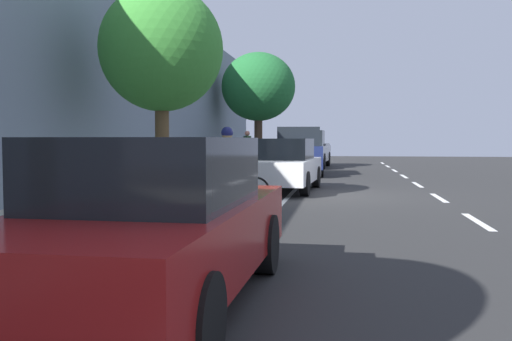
{
  "coord_description": "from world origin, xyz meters",
  "views": [
    {
      "loc": [
        -0.57,
        15.06,
        1.51
      ],
      "look_at": [
        1.08,
        4.38,
        0.9
      ],
      "focal_mm": 39.47,
      "sensor_mm": 36.0,
      "label": 1
    }
  ],
  "objects_px": {
    "parked_suv_dark_blue_second": "(299,150)",
    "parked_sedan_red_far": "(154,223)",
    "cyclist_with_backpack": "(226,157)",
    "fire_hydrant": "(273,158)",
    "parked_pickup_silver_nearest": "(308,151)",
    "bicycle_at_curb": "(232,191)",
    "pedestrian_on_phone": "(247,147)",
    "parked_sedan_white_mid": "(283,165)",
    "street_tree_near_cyclist": "(258,87)",
    "street_tree_mid_block": "(161,50)"
  },
  "relations": [
    {
      "from": "parked_sedan_red_far",
      "to": "bicycle_at_curb",
      "type": "distance_m",
      "value": 7.26
    },
    {
      "from": "parked_sedan_red_far",
      "to": "cyclist_with_backpack",
      "type": "distance_m",
      "value": 7.73
    },
    {
      "from": "cyclist_with_backpack",
      "to": "parked_sedan_white_mid",
      "type": "bearing_deg",
      "value": -103.87
    },
    {
      "from": "parked_sedan_white_mid",
      "to": "fire_hydrant",
      "type": "height_order",
      "value": "parked_sedan_white_mid"
    },
    {
      "from": "street_tree_mid_block",
      "to": "pedestrian_on_phone",
      "type": "relative_size",
      "value": 2.85
    },
    {
      "from": "parked_suv_dark_blue_second",
      "to": "cyclist_with_backpack",
      "type": "xyz_separation_m",
      "value": [
        0.8,
        11.12,
        0.07
      ]
    },
    {
      "from": "parked_sedan_white_mid",
      "to": "parked_sedan_red_far",
      "type": "xyz_separation_m",
      "value": [
        -0.03,
        11.38,
        0.0
      ]
    },
    {
      "from": "pedestrian_on_phone",
      "to": "cyclist_with_backpack",
      "type": "bearing_deg",
      "value": 97.71
    },
    {
      "from": "bicycle_at_curb",
      "to": "street_tree_mid_block",
      "type": "xyz_separation_m",
      "value": [
        1.84,
        -0.8,
        3.24
      ]
    },
    {
      "from": "bicycle_at_curb",
      "to": "fire_hydrant",
      "type": "bearing_deg",
      "value": -86.46
    },
    {
      "from": "parked_suv_dark_blue_second",
      "to": "fire_hydrant",
      "type": "height_order",
      "value": "parked_suv_dark_blue_second"
    },
    {
      "from": "parked_sedan_white_mid",
      "to": "fire_hydrant",
      "type": "distance_m",
      "value": 10.42
    },
    {
      "from": "cyclist_with_backpack",
      "to": "street_tree_near_cyclist",
      "type": "xyz_separation_m",
      "value": [
        1.62,
        -15.65,
        3.01
      ]
    },
    {
      "from": "parked_suv_dark_blue_second",
      "to": "parked_sedan_red_far",
      "type": "xyz_separation_m",
      "value": [
        -0.14,
        18.78,
        -0.27
      ]
    },
    {
      "from": "parked_suv_dark_blue_second",
      "to": "pedestrian_on_phone",
      "type": "height_order",
      "value": "parked_suv_dark_blue_second"
    },
    {
      "from": "bicycle_at_curb",
      "to": "parked_suv_dark_blue_second",
      "type": "bearing_deg",
      "value": -92.87
    },
    {
      "from": "parked_pickup_silver_nearest",
      "to": "fire_hydrant",
      "type": "distance_m",
      "value": 3.62
    },
    {
      "from": "parked_pickup_silver_nearest",
      "to": "pedestrian_on_phone",
      "type": "distance_m",
      "value": 4.37
    },
    {
      "from": "parked_sedan_white_mid",
      "to": "cyclist_with_backpack",
      "type": "xyz_separation_m",
      "value": [
        0.92,
        3.71,
        0.35
      ]
    },
    {
      "from": "parked_pickup_silver_nearest",
      "to": "bicycle_at_curb",
      "type": "bearing_deg",
      "value": 88.09
    },
    {
      "from": "parked_sedan_red_far",
      "to": "street_tree_mid_block",
      "type": "relative_size",
      "value": 0.9
    },
    {
      "from": "pedestrian_on_phone",
      "to": "fire_hydrant",
      "type": "xyz_separation_m",
      "value": [
        -1.21,
        -0.15,
        -0.56
      ]
    },
    {
      "from": "parked_sedan_red_far",
      "to": "street_tree_near_cyclist",
      "type": "bearing_deg",
      "value": -83.73
    },
    {
      "from": "bicycle_at_curb",
      "to": "fire_hydrant",
      "type": "distance_m",
      "value": 14.49
    },
    {
      "from": "parked_sedan_white_mid",
      "to": "fire_hydrant",
      "type": "xyz_separation_m",
      "value": [
        1.59,
        -10.3,
        -0.16
      ]
    },
    {
      "from": "bicycle_at_curb",
      "to": "street_tree_near_cyclist",
      "type": "xyz_separation_m",
      "value": [
        1.84,
        -16.1,
        3.75
      ]
    },
    {
      "from": "pedestrian_on_phone",
      "to": "parked_pickup_silver_nearest",
      "type": "bearing_deg",
      "value": -128.1
    },
    {
      "from": "parked_suv_dark_blue_second",
      "to": "parked_pickup_silver_nearest",
      "type": "bearing_deg",
      "value": -90.12
    },
    {
      "from": "street_tree_near_cyclist",
      "to": "bicycle_at_curb",
      "type": "bearing_deg",
      "value": 96.52
    },
    {
      "from": "fire_hydrant",
      "to": "cyclist_with_backpack",
      "type": "bearing_deg",
      "value": 92.74
    },
    {
      "from": "parked_sedan_white_mid",
      "to": "street_tree_mid_block",
      "type": "height_order",
      "value": "street_tree_mid_block"
    },
    {
      "from": "parked_sedan_white_mid",
      "to": "pedestrian_on_phone",
      "type": "bearing_deg",
      "value": -74.62
    },
    {
      "from": "street_tree_mid_block",
      "to": "fire_hydrant",
      "type": "relative_size",
      "value": 5.87
    },
    {
      "from": "parked_suv_dark_blue_second",
      "to": "street_tree_mid_block",
      "type": "height_order",
      "value": "street_tree_mid_block"
    },
    {
      "from": "parked_suv_dark_blue_second",
      "to": "parked_sedan_red_far",
      "type": "height_order",
      "value": "parked_suv_dark_blue_second"
    },
    {
      "from": "pedestrian_on_phone",
      "to": "parked_sedan_red_far",
      "type": "bearing_deg",
      "value": 97.47
    },
    {
      "from": "parked_sedan_white_mid",
      "to": "parked_sedan_red_far",
      "type": "bearing_deg",
      "value": 90.15
    },
    {
      "from": "street_tree_mid_block",
      "to": "street_tree_near_cyclist",
      "type": "bearing_deg",
      "value": -90.0
    },
    {
      "from": "street_tree_mid_block",
      "to": "parked_suv_dark_blue_second",
      "type": "bearing_deg",
      "value": -102.65
    },
    {
      "from": "parked_suv_dark_blue_second",
      "to": "parked_sedan_red_far",
      "type": "relative_size",
      "value": 1.08
    },
    {
      "from": "parked_sedan_white_mid",
      "to": "pedestrian_on_phone",
      "type": "xyz_separation_m",
      "value": [
        2.79,
        -10.15,
        0.4
      ]
    },
    {
      "from": "parked_suv_dark_blue_second",
      "to": "parked_sedan_white_mid",
      "type": "relative_size",
      "value": 1.07
    },
    {
      "from": "parked_suv_dark_blue_second",
      "to": "street_tree_mid_block",
      "type": "distance_m",
      "value": 11.34
    },
    {
      "from": "cyclist_with_backpack",
      "to": "street_tree_near_cyclist",
      "type": "height_order",
      "value": "street_tree_near_cyclist"
    },
    {
      "from": "parked_sedan_red_far",
      "to": "fire_hydrant",
      "type": "bearing_deg",
      "value": -85.73
    },
    {
      "from": "bicycle_at_curb",
      "to": "pedestrian_on_phone",
      "type": "relative_size",
      "value": 0.94
    },
    {
      "from": "street_tree_near_cyclist",
      "to": "street_tree_mid_block",
      "type": "relative_size",
      "value": 1.15
    },
    {
      "from": "fire_hydrant",
      "to": "parked_suv_dark_blue_second",
      "type": "bearing_deg",
      "value": 117.0
    },
    {
      "from": "cyclist_with_backpack",
      "to": "fire_hydrant",
      "type": "relative_size",
      "value": 2.13
    },
    {
      "from": "parked_sedan_red_far",
      "to": "bicycle_at_curb",
      "type": "relative_size",
      "value": 2.73
    }
  ]
}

